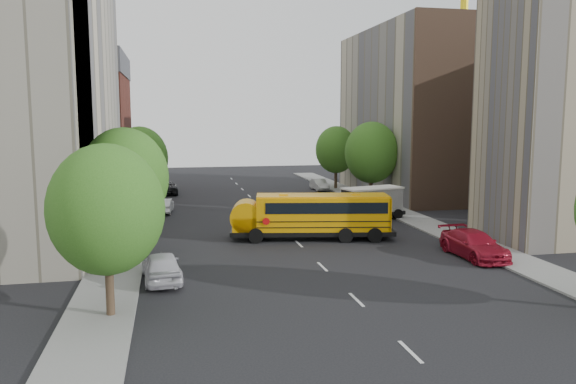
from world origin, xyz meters
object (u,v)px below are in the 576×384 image
object	(u,v)px
street_tree_1	(125,178)
street_tree_2	(140,158)
street_tree_0	(106,210)
parked_car_5	(319,185)
parked_car_2	(167,188)
parked_car_3	(474,244)
school_bus	(311,214)
street_tree_4	(372,153)
parked_car_1	(164,206)
parked_car_4	(358,197)
street_tree_5	(336,150)
parked_car_0	(162,266)
safari_truck	(368,203)

from	to	relation	value
street_tree_1	street_tree_2	distance (m)	18.00
street_tree_0	parked_car_5	distance (m)	44.24
parked_car_2	parked_car_3	size ratio (longest dim) A/B	0.92
school_bus	street_tree_2	bearing A→B (deg)	140.16
street_tree_4	parked_car_1	bearing A→B (deg)	-176.39
parked_car_4	parked_car_5	xyz separation A→B (m)	(-0.80, 11.47, -0.08)
street_tree_5	street_tree_1	bearing A→B (deg)	-126.25
parked_car_0	parked_car_2	size ratio (longest dim) A/B	0.92
street_tree_2	safari_truck	world-z (taller)	street_tree_2
school_bus	parked_car_5	distance (m)	27.12
parked_car_0	parked_car_1	distance (m)	21.81
street_tree_5	safari_truck	world-z (taller)	street_tree_5
safari_truck	parked_car_3	world-z (taller)	safari_truck
street_tree_2	school_bus	bearing A→B (deg)	-50.25
parked_car_0	parked_car_1	xyz separation A→B (m)	(-0.05, 21.81, -0.16)
street_tree_0	parked_car_4	size ratio (longest dim) A/B	1.70
street_tree_5	parked_car_1	size ratio (longest dim) A/B	1.93
street_tree_4	parked_car_2	world-z (taller)	street_tree_4
parked_car_2	school_bus	bearing A→B (deg)	109.73
street_tree_4	parked_car_5	size ratio (longest dim) A/B	2.02
street_tree_0	parked_car_2	world-z (taller)	street_tree_0
street_tree_4	parked_car_0	xyz separation A→B (m)	(-19.92, -23.07, -4.28)
parked_car_0	parked_car_5	bearing A→B (deg)	-122.58
parked_car_1	parked_car_2	size ratio (longest dim) A/B	0.76
street_tree_1	safari_truck	size ratio (longest dim) A/B	1.18
street_tree_0	parked_car_2	distance (m)	39.88
street_tree_0	parked_car_2	size ratio (longest dim) A/B	1.45
parked_car_3	school_bus	bearing A→B (deg)	138.05
school_bus	parked_car_3	size ratio (longest dim) A/B	2.10
street_tree_2	parked_car_4	distance (m)	21.00
street_tree_0	parked_car_3	bearing A→B (deg)	16.83
parked_car_3	parked_car_4	size ratio (longest dim) A/B	1.27
parked_car_1	parked_car_3	size ratio (longest dim) A/B	0.70
street_tree_5	parked_car_3	world-z (taller)	street_tree_5
street_tree_1	parked_car_1	bearing A→B (deg)	83.10
parked_car_4	parked_car_0	bearing A→B (deg)	-133.70
street_tree_4	parked_car_3	xyz separation A→B (m)	(-1.40, -21.77, -4.27)
street_tree_5	street_tree_2	bearing A→B (deg)	-151.39
street_tree_0	parked_car_4	bearing A→B (deg)	53.56
street_tree_0	parked_car_2	xyz separation A→B (m)	(2.20, 39.62, -3.93)
street_tree_5	parked_car_0	world-z (taller)	street_tree_5
street_tree_1	parked_car_0	size ratio (longest dim) A/B	1.69
street_tree_5	parked_car_0	distance (m)	40.52
parked_car_1	parked_car_5	xyz separation A→B (m)	(17.78, 12.62, 0.02)
street_tree_5	parked_car_2	distance (m)	20.20
parked_car_1	safari_truck	bearing A→B (deg)	162.80
safari_truck	parked_car_0	world-z (taller)	safari_truck
street_tree_4	parked_car_2	distance (m)	23.37
parked_car_0	parked_car_3	world-z (taller)	parked_car_3
street_tree_1	parked_car_1	xyz separation A→B (m)	(2.02, 16.74, -4.31)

